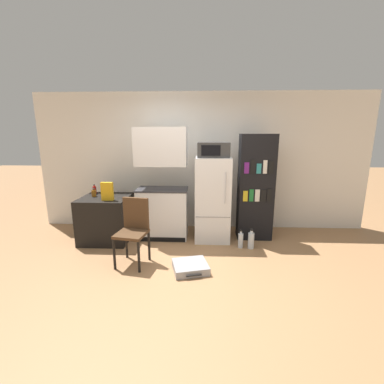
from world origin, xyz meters
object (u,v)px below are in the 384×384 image
object	(u,v)px
side_table	(107,218)
bottle_amber_beer	(94,193)
chair	(134,225)
refrigerator	(212,199)
bottle_green_tall	(106,190)
kitchen_hutch	(162,189)
suitcase_large_flat	(190,267)
microwave	(213,150)
water_bottle_middle	(251,240)
cereal_box	(107,191)
bottle_ketchup_red	(95,190)
bottle_milk_white	(104,194)
bookshelf	(256,188)
water_bottle_front	(241,240)

from	to	relation	value
side_table	bottle_amber_beer	distance (m)	0.49
side_table	chair	distance (m)	1.08
refrigerator	bottle_green_tall	distance (m)	1.90
kitchen_hutch	side_table	bearing A→B (deg)	-170.67
suitcase_large_flat	microwave	bearing A→B (deg)	59.01
refrigerator	bottle_amber_beer	size ratio (longest dim) A/B	10.24
chair	water_bottle_middle	bearing A→B (deg)	26.81
microwave	cereal_box	size ratio (longest dim) A/B	1.76
side_table	kitchen_hutch	size ratio (longest dim) A/B	0.41
microwave	bottle_green_tall	bearing A→B (deg)	179.21
kitchen_hutch	bottle_ketchup_red	world-z (taller)	kitchen_hutch
side_table	bottle_milk_white	distance (m)	0.47
chair	bookshelf	bearing A→B (deg)	38.24
side_table	cereal_box	xyz separation A→B (m)	(0.13, -0.22, 0.54)
refrigerator	cereal_box	bearing A→B (deg)	-169.06
suitcase_large_flat	water_bottle_front	distance (m)	1.11
kitchen_hutch	refrigerator	world-z (taller)	kitchen_hutch
side_table	suitcase_large_flat	xyz separation A→B (m)	(1.53, -1.02, -0.34)
side_table	refrigerator	world-z (taller)	refrigerator
side_table	bottle_ketchup_red	bearing A→B (deg)	140.31
refrigerator	chair	world-z (taller)	refrigerator
bookshelf	cereal_box	distance (m)	2.52
kitchen_hutch	bookshelf	size ratio (longest dim) A/B	1.06
chair	bottle_ketchup_red	bearing A→B (deg)	143.95
bottle_green_tall	chair	xyz separation A→B (m)	(0.74, -0.94, -0.32)
microwave	water_bottle_middle	world-z (taller)	microwave
suitcase_large_flat	water_bottle_middle	distance (m)	1.23
cereal_box	chair	size ratio (longest dim) A/B	0.32
chair	microwave	bearing A→B (deg)	48.44
microwave	suitcase_large_flat	size ratio (longest dim) A/B	0.96
water_bottle_front	water_bottle_middle	xyz separation A→B (m)	(0.17, -0.02, 0.01)
water_bottle_front	side_table	bearing A→B (deg)	173.99
kitchen_hutch	cereal_box	world-z (taller)	kitchen_hutch
chair	cereal_box	bearing A→B (deg)	145.13
kitchen_hutch	cereal_box	size ratio (longest dim) A/B	6.51
bookshelf	bottle_ketchup_red	world-z (taller)	bookshelf
refrigerator	microwave	distance (m)	0.85
side_table	chair	world-z (taller)	chair
side_table	water_bottle_front	distance (m)	2.35
side_table	bottle_milk_white	size ratio (longest dim) A/B	5.03
bottle_milk_white	side_table	bearing A→B (deg)	102.24
bottle_milk_white	cereal_box	bearing A→B (deg)	-48.98
side_table	bottle_green_tall	world-z (taller)	bottle_green_tall
bottle_green_tall	suitcase_large_flat	xyz separation A→B (m)	(1.57, -1.16, -0.83)
chair	water_bottle_middle	distance (m)	1.91
kitchen_hutch	water_bottle_front	distance (m)	1.61
bookshelf	water_bottle_front	world-z (taller)	bookshelf
cereal_box	water_bottle_middle	xyz separation A→B (m)	(2.36, -0.04, -0.79)
suitcase_large_flat	bookshelf	bearing A→B (deg)	34.04
bottle_amber_beer	cereal_box	bearing A→B (deg)	-35.98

